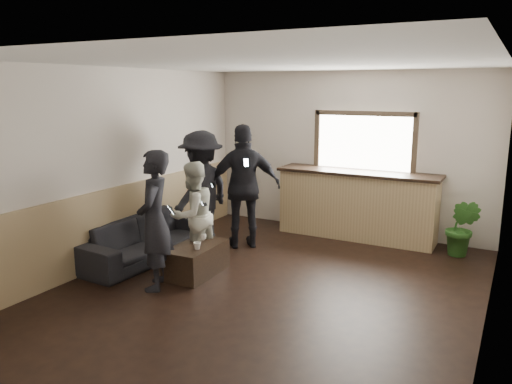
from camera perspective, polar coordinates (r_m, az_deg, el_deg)
The scene contains 12 objects.
ground at distance 6.50m, azimuth 1.58°, elevation -10.90°, with size 5.00×6.00×0.01m, color black.
room_shell at distance 6.45m, azimuth -4.21°, elevation 2.48°, with size 5.01×6.01×2.80m.
bar_counter at distance 8.61m, azimuth 11.50°, elevation -0.95°, with size 2.70×0.68×2.13m.
sofa at distance 7.63m, azimuth -12.65°, elevation -5.20°, with size 2.16×0.84×0.63m, color black.
coffee_table at distance 6.93m, azimuth -6.81°, elevation -7.68°, with size 0.52×0.93×0.41m, color black.
cup_a at distance 7.05m, azimuth -6.22°, elevation -5.13°, with size 0.13×0.13×0.10m, color silver.
cup_b at distance 6.68m, azimuth -6.75°, elevation -6.14°, with size 0.10×0.10×0.10m, color silver.
potted_plant at distance 8.13m, azimuth 22.51°, elevation -3.81°, with size 0.49×0.40×0.89m, color #2D6623.
person_a at distance 6.37m, azimuth -11.54°, elevation -3.20°, with size 0.67×0.77×1.77m.
person_b at distance 7.09m, azimuth -7.23°, elevation -2.61°, with size 0.72×0.85×1.51m.
person_c at distance 7.87m, azimuth -6.27°, elevation 0.19°, with size 0.76×1.24×1.87m.
person_d at distance 7.86m, azimuth -1.33°, elevation 0.61°, with size 1.20×1.08×1.96m.
Camera 1 is at (2.68, -5.37, 2.52)m, focal length 35.00 mm.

